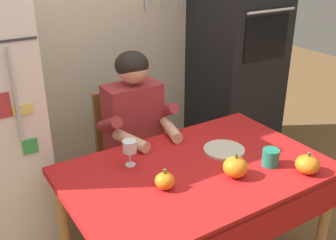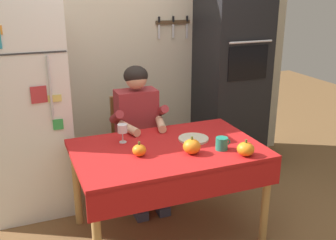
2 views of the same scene
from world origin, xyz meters
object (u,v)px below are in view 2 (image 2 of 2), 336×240
Objects in this scene: seated_person at (139,124)px; refrigerator at (26,109)px; pumpkin_large at (139,150)px; chair_behind_person at (133,141)px; wall_oven at (231,72)px; pumpkin_small at (246,149)px; pumpkin_medium at (192,146)px; serving_tray at (193,139)px; coffee_mug at (222,144)px; dining_table at (169,159)px; wine_glass at (122,129)px.

refrigerator is at bearing 162.97° from seated_person.
seated_person is at bearing -17.03° from refrigerator.
chair_behind_person is at bearing 76.26° from pumpkin_large.
wall_oven reaches higher than pumpkin_small.
refrigerator reaches higher than pumpkin_medium.
serving_tray is at bearing 62.13° from pumpkin_medium.
refrigerator is 16.82× the size of pumpkin_large.
refrigerator reaches higher than seated_person.
refrigerator is 1.94× the size of chair_behind_person.
pumpkin_large is 0.82× the size of pumpkin_medium.
coffee_mug is 0.28m from serving_tray.
pumpkin_large is at bearing -164.28° from serving_tray.
refrigerator reaches higher than serving_tray.
chair_behind_person reaches higher than coffee_mug.
wall_oven is at bearing 49.04° from pumpkin_medium.
seated_person reaches higher than chair_behind_person.
refrigerator reaches higher than dining_table.
serving_tray is (0.49, 0.14, -0.03)m from pumpkin_large.
coffee_mug is at bearing -66.36° from serving_tray.
wall_oven is 16.84× the size of pumpkin_small.
pumpkin_small reaches higher than serving_tray.
pumpkin_medium is at bearing -43.93° from refrigerator.
seated_person is 10.49× the size of coffee_mug.
wine_glass is at bearing 142.94° from pumpkin_small.
refrigerator reaches higher than chair_behind_person.
wall_oven is (2.00, 0.04, 0.15)m from refrigerator.
wine_glass is at bearing -124.20° from seated_person.
pumpkin_small is (0.34, -0.17, -0.00)m from pumpkin_medium.
pumpkin_small is at bearing -35.01° from dining_table.
chair_behind_person is 0.91m from pumpkin_large.
serving_tray is at bearing 20.08° from dining_table.
wall_oven is at bearing 1.14° from refrigerator.
wine_glass is at bearing 98.13° from pumpkin_large.
seated_person reaches higher than pumpkin_small.
coffee_mug is 1.11× the size of pumpkin_large.
wall_oven reaches higher than chair_behind_person.
serving_tray is at bearing -133.98° from wall_oven.
seated_person reaches higher than dining_table.
serving_tray is (0.28, -0.51, 0.01)m from seated_person.
pumpkin_medium is at bearing -50.88° from dining_table.
seated_person is at bearing 72.49° from pumpkin_large.
chair_behind_person is 0.29m from seated_person.
chair_behind_person is 1.00m from pumpkin_medium.
pumpkin_medium is (0.12, -0.15, 0.14)m from dining_table.
wall_oven is at bearing 6.82° from chair_behind_person.
seated_person is (-1.09, -0.32, -0.31)m from wall_oven.
refrigerator is 14.43× the size of pumpkin_small.
serving_tray is at bearing 113.64° from coffee_mug.
seated_person is 0.87m from coffee_mug.
pumpkin_small is at bearing -40.52° from refrigerator.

